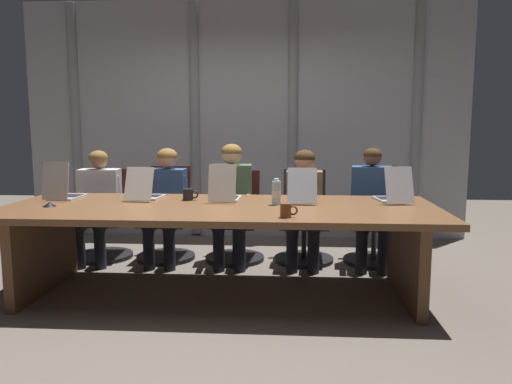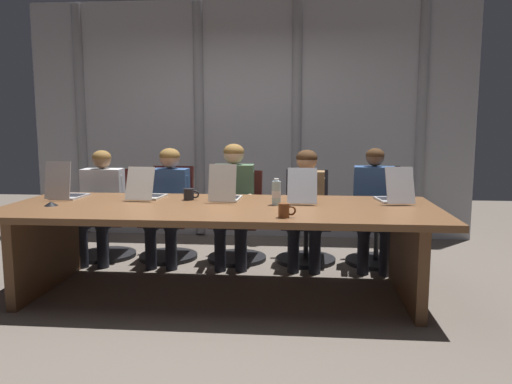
{
  "view_description": "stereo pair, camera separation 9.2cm",
  "coord_description": "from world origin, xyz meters",
  "px_view_note": "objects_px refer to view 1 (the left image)",
  "views": [
    {
      "loc": [
        0.55,
        -3.97,
        1.4
      ],
      "look_at": [
        0.28,
        0.1,
        0.84
      ],
      "focal_mm": 35.44,
      "sensor_mm": 36.0,
      "label": 1
    },
    {
      "loc": [
        0.65,
        -3.96,
        1.4
      ],
      "look_at": [
        0.28,
        0.1,
        0.84
      ],
      "focal_mm": 35.44,
      "sensor_mm": 36.0,
      "label": 2
    }
  ],
  "objects_px": {
    "office_chair_left_mid": "(167,225)",
    "water_bottle_primary": "(276,193)",
    "person_left_mid": "(166,198)",
    "coffee_mug_far": "(286,210)",
    "person_center": "(231,196)",
    "person_right_mid": "(304,200)",
    "coffee_mug_near": "(188,194)",
    "laptop_left_mid": "(145,193)",
    "laptop_right_end": "(393,195)",
    "person_left_end": "(97,199)",
    "office_chair_left_end": "(104,225)",
    "office_chair_right_end": "(374,227)",
    "laptop_right_mid": "(302,195)",
    "office_chair_right_mid": "(304,228)",
    "office_chair_center": "(236,227)",
    "person_right_end": "(372,201)",
    "laptop_center": "(225,194)",
    "laptop_left_end": "(64,192)",
    "conference_mic_left_side": "(49,204)"
  },
  "relations": [
    {
      "from": "office_chair_left_mid",
      "to": "water_bottle_primary",
      "type": "xyz_separation_m",
      "value": [
        1.17,
        -1.01,
        0.49
      ]
    },
    {
      "from": "person_left_mid",
      "to": "coffee_mug_far",
      "type": "distance_m",
      "value": 1.86
    },
    {
      "from": "water_bottle_primary",
      "to": "person_center",
      "type": "bearing_deg",
      "value": 118.55
    },
    {
      "from": "office_chair_left_mid",
      "to": "person_right_mid",
      "type": "distance_m",
      "value": 1.45
    },
    {
      "from": "person_right_mid",
      "to": "coffee_mug_near",
      "type": "distance_m",
      "value": 1.22
    },
    {
      "from": "laptop_left_mid",
      "to": "laptop_right_end",
      "type": "relative_size",
      "value": 0.93
    },
    {
      "from": "coffee_mug_near",
      "to": "person_left_end",
      "type": "bearing_deg",
      "value": 147.96
    },
    {
      "from": "office_chair_left_end",
      "to": "coffee_mug_near",
      "type": "distance_m",
      "value": 1.42
    },
    {
      "from": "person_left_mid",
      "to": "coffee_mug_far",
      "type": "bearing_deg",
      "value": 41.65
    },
    {
      "from": "office_chair_right_end",
      "to": "water_bottle_primary",
      "type": "height_order",
      "value": "office_chair_right_end"
    },
    {
      "from": "laptop_right_mid",
      "to": "office_chair_left_end",
      "type": "height_order",
      "value": "laptop_right_mid"
    },
    {
      "from": "office_chair_right_mid",
      "to": "person_left_mid",
      "type": "bearing_deg",
      "value": -82.35
    },
    {
      "from": "office_chair_center",
      "to": "person_right_mid",
      "type": "bearing_deg",
      "value": 82.67
    },
    {
      "from": "person_right_end",
      "to": "office_chair_left_end",
      "type": "bearing_deg",
      "value": -88.24
    },
    {
      "from": "person_left_end",
      "to": "person_right_end",
      "type": "relative_size",
      "value": 0.97
    },
    {
      "from": "laptop_center",
      "to": "person_left_end",
      "type": "height_order",
      "value": "person_left_end"
    },
    {
      "from": "coffee_mug_near",
      "to": "laptop_center",
      "type": "bearing_deg",
      "value": -1.86
    },
    {
      "from": "laptop_center",
      "to": "coffee_mug_far",
      "type": "bearing_deg",
      "value": -142.02
    },
    {
      "from": "office_chair_left_end",
      "to": "office_chair_left_mid",
      "type": "relative_size",
      "value": 0.96
    },
    {
      "from": "coffee_mug_far",
      "to": "laptop_left_end",
      "type": "bearing_deg",
      "value": 159.51
    },
    {
      "from": "person_left_end",
      "to": "conference_mic_left_side",
      "type": "xyz_separation_m",
      "value": [
        0.03,
        -1.07,
        0.12
      ]
    },
    {
      "from": "water_bottle_primary",
      "to": "coffee_mug_near",
      "type": "bearing_deg",
      "value": 166.13
    },
    {
      "from": "person_right_mid",
      "to": "laptop_left_end",
      "type": "bearing_deg",
      "value": -69.33
    },
    {
      "from": "person_left_mid",
      "to": "coffee_mug_far",
      "type": "height_order",
      "value": "person_left_mid"
    },
    {
      "from": "person_right_mid",
      "to": "office_chair_right_mid",
      "type": "bearing_deg",
      "value": 179.65
    },
    {
      "from": "office_chair_center",
      "to": "water_bottle_primary",
      "type": "xyz_separation_m",
      "value": [
        0.44,
        -1.01,
        0.5
      ]
    },
    {
      "from": "laptop_center",
      "to": "office_chair_right_end",
      "type": "height_order",
      "value": "laptop_center"
    },
    {
      "from": "person_center",
      "to": "office_chair_left_mid",
      "type": "bearing_deg",
      "value": -104.65
    },
    {
      "from": "office_chair_right_end",
      "to": "office_chair_center",
      "type": "bearing_deg",
      "value": -82.16
    },
    {
      "from": "office_chair_right_end",
      "to": "office_chair_left_mid",
      "type": "bearing_deg",
      "value": -82.32
    },
    {
      "from": "water_bottle_primary",
      "to": "laptop_right_mid",
      "type": "bearing_deg",
      "value": 38.34
    },
    {
      "from": "person_right_mid",
      "to": "conference_mic_left_side",
      "type": "relative_size",
      "value": 10.32
    },
    {
      "from": "laptop_left_end",
      "to": "person_left_end",
      "type": "distance_m",
      "value": 0.7
    },
    {
      "from": "laptop_center",
      "to": "person_left_end",
      "type": "distance_m",
      "value": 1.55
    },
    {
      "from": "laptop_right_end",
      "to": "coffee_mug_near",
      "type": "bearing_deg",
      "value": 83.54
    },
    {
      "from": "office_chair_right_end",
      "to": "water_bottle_primary",
      "type": "relative_size",
      "value": 4.47
    },
    {
      "from": "coffee_mug_near",
      "to": "office_chair_left_mid",
      "type": "bearing_deg",
      "value": 116.07
    },
    {
      "from": "laptop_left_end",
      "to": "office_chair_left_mid",
      "type": "height_order",
      "value": "laptop_left_end"
    },
    {
      "from": "laptop_left_mid",
      "to": "person_left_end",
      "type": "xyz_separation_m",
      "value": [
        -0.68,
        0.64,
        -0.16
      ]
    },
    {
      "from": "office_chair_center",
      "to": "water_bottle_primary",
      "type": "relative_size",
      "value": 4.2
    },
    {
      "from": "person_center",
      "to": "conference_mic_left_side",
      "type": "bearing_deg",
      "value": -53.48
    },
    {
      "from": "person_left_mid",
      "to": "person_right_mid",
      "type": "distance_m",
      "value": 1.37
    },
    {
      "from": "water_bottle_primary",
      "to": "coffee_mug_near",
      "type": "height_order",
      "value": "water_bottle_primary"
    },
    {
      "from": "laptop_left_end",
      "to": "conference_mic_left_side",
      "type": "relative_size",
      "value": 3.74
    },
    {
      "from": "office_chair_center",
      "to": "coffee_mug_near",
      "type": "distance_m",
      "value": 0.99
    },
    {
      "from": "laptop_left_mid",
      "to": "office_chair_right_mid",
      "type": "bearing_deg",
      "value": -55.33
    },
    {
      "from": "office_chair_right_end",
      "to": "laptop_right_mid",
      "type": "bearing_deg",
      "value": -33.93
    },
    {
      "from": "office_chair_left_end",
      "to": "laptop_left_end",
      "type": "bearing_deg",
      "value": -3.72
    },
    {
      "from": "laptop_left_mid",
      "to": "office_chair_right_mid",
      "type": "relative_size",
      "value": 0.47
    },
    {
      "from": "person_right_end",
      "to": "water_bottle_primary",
      "type": "distance_m",
      "value": 1.26
    }
  ]
}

